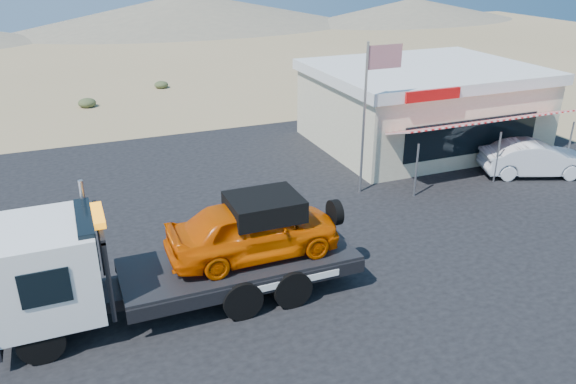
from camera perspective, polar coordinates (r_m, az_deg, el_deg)
name	(u,v)px	position (r m, az deg, el deg)	size (l,w,h in m)	color
ground	(297,268)	(17.68, 0.90, -7.69)	(120.00, 120.00, 0.00)	#958055
asphalt_lot	(315,218)	(20.80, 2.77, -2.61)	(32.00, 24.00, 0.02)	black
tow_truck	(176,251)	(15.41, -11.32, -5.91)	(9.48, 2.81, 3.17)	black
white_sedan	(535,159)	(26.65, 23.79, 3.12)	(1.59, 4.57, 1.51)	silver
jerky_store	(421,105)	(29.07, 13.37, 8.60)	(10.40, 9.97, 3.90)	beige
flagpole	(370,101)	(22.04, 8.35, 9.11)	(1.55, 0.10, 6.00)	#99999E
distant_hills	(14,22)	(69.54, -26.04, 15.25)	(126.00, 48.00, 4.20)	#726B59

